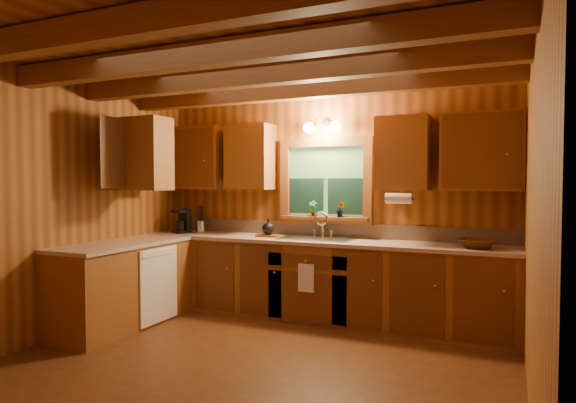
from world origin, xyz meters
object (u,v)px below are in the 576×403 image
(sink, at_px, (317,243))
(wicker_basket, at_px, (477,244))
(coffee_maker, at_px, (183,221))
(cutting_board, at_px, (268,236))

(sink, bearing_deg, wicker_basket, -3.04)
(coffee_maker, relative_size, cutting_board, 1.16)
(sink, bearing_deg, cutting_board, -178.90)
(coffee_maker, distance_m, wicker_basket, 3.47)
(wicker_basket, bearing_deg, cutting_board, 178.06)
(coffee_maker, bearing_deg, wicker_basket, 12.81)
(sink, distance_m, cutting_board, 0.61)
(coffee_maker, xyz_separation_m, cutting_board, (1.18, 0.04, -0.13))
(coffee_maker, height_order, wicker_basket, coffee_maker)
(cutting_board, relative_size, wicker_basket, 0.70)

